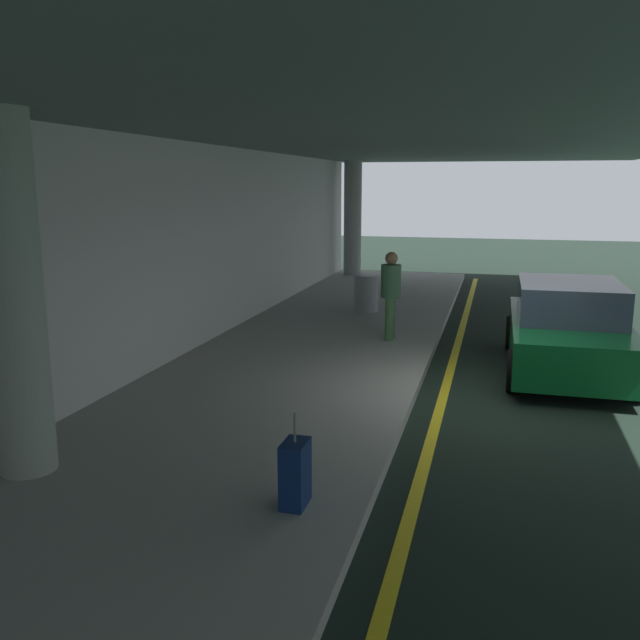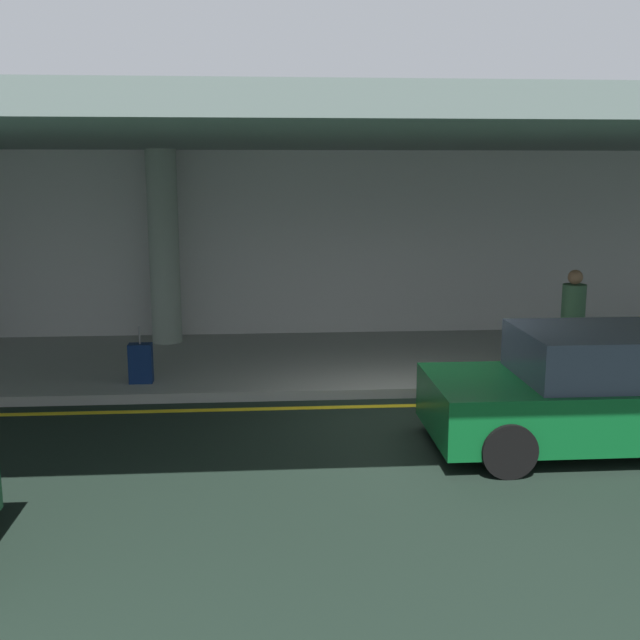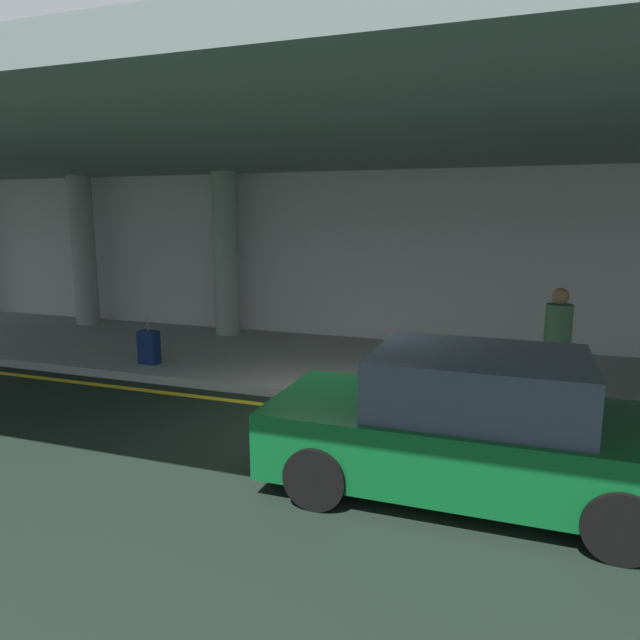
# 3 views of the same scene
# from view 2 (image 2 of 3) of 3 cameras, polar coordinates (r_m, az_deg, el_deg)

# --- Properties ---
(ground_plane) EXTENTS (60.00, 60.00, 0.00)m
(ground_plane) POSITION_cam_2_polar(r_m,az_deg,el_deg) (10.81, 7.35, -7.36)
(ground_plane) COLOR black
(sidewalk) EXTENTS (26.00, 4.20, 0.15)m
(sidewalk) POSITION_cam_2_polar(r_m,az_deg,el_deg) (13.72, 4.78, -3.00)
(sidewalk) COLOR gray
(sidewalk) RESTS_ON ground
(lane_stripe_yellow) EXTENTS (26.00, 0.14, 0.01)m
(lane_stripe_yellow) POSITION_cam_2_polar(r_m,az_deg,el_deg) (11.39, 6.72, -6.35)
(lane_stripe_yellow) COLOR yellow
(lane_stripe_yellow) RESTS_ON ground
(support_column_center) EXTENTS (0.57, 0.57, 3.65)m
(support_column_center) POSITION_cam_2_polar(r_m,az_deg,el_deg) (14.81, -11.56, 5.32)
(support_column_center) COLOR gray
(support_column_center) RESTS_ON sidewalk
(ceiling_overhang) EXTENTS (28.00, 13.20, 0.30)m
(ceiling_overhang) POSITION_cam_2_polar(r_m,az_deg,el_deg) (12.83, 5.42, 13.48)
(ceiling_overhang) COLOR slate
(ceiling_overhang) RESTS_ON support_column_far_left
(terminal_back_wall) EXTENTS (26.00, 0.30, 3.80)m
(terminal_back_wall) POSITION_cam_2_polar(r_m,az_deg,el_deg) (15.60, 3.60, 5.53)
(terminal_back_wall) COLOR #BCBCB9
(terminal_back_wall) RESTS_ON ground
(car_dark_green) EXTENTS (4.10, 1.92, 1.50)m
(car_dark_green) POSITION_cam_2_polar(r_m,az_deg,el_deg) (10.08, 19.95, -5.08)
(car_dark_green) COLOR #0B4E20
(car_dark_green) RESTS_ON ground
(traveler_with_luggage) EXTENTS (0.38, 0.38, 1.68)m
(traveler_with_luggage) POSITION_cam_2_polar(r_m,az_deg,el_deg) (13.14, 18.36, 0.48)
(traveler_with_luggage) COLOR #3F6C3F
(traveler_with_luggage) RESTS_ON sidewalk
(suitcase_upright_primary) EXTENTS (0.36, 0.22, 0.90)m
(suitcase_upright_primary) POSITION_cam_2_polar(r_m,az_deg,el_deg) (12.21, -13.23, -3.15)
(suitcase_upright_primary) COLOR #0C204E
(suitcase_upright_primary) RESTS_ON sidewalk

